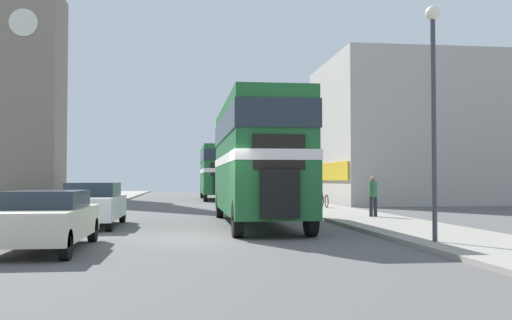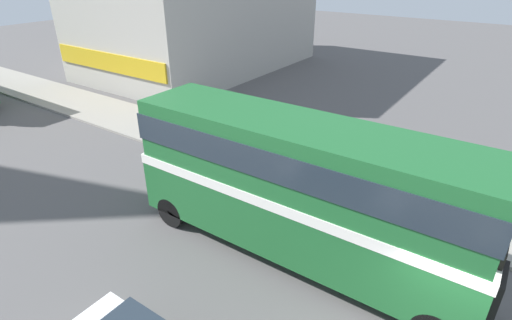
% 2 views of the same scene
% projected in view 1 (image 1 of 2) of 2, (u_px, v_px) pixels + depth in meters
% --- Properties ---
extents(ground_plane, '(120.00, 120.00, 0.00)m').
position_uv_depth(ground_plane, '(202.00, 239.00, 15.82)').
color(ground_plane, '#565454').
extents(sidewalk_right, '(3.50, 120.00, 0.12)m').
position_uv_depth(sidewalk_right, '(434.00, 234.00, 16.66)').
color(sidewalk_right, gray).
rests_on(sidewalk_right, ground_plane).
extents(double_decker_bus, '(2.43, 10.47, 4.32)m').
position_uv_depth(double_decker_bus, '(256.00, 154.00, 20.59)').
color(double_decker_bus, '#1E602D').
rests_on(double_decker_bus, ground_plane).
extents(bus_distant, '(2.57, 10.24, 4.26)m').
position_uv_depth(bus_distant, '(218.00, 168.00, 46.17)').
color(bus_distant, '#1E602D').
rests_on(bus_distant, ground_plane).
extents(car_parked_near, '(1.84, 4.36, 1.38)m').
position_uv_depth(car_parked_near, '(45.00, 219.00, 13.27)').
color(car_parked_near, beige).
rests_on(car_parked_near, ground_plane).
extents(car_parked_mid, '(1.83, 4.69, 1.53)m').
position_uv_depth(car_parked_mid, '(93.00, 204.00, 19.88)').
color(car_parked_mid, white).
rests_on(car_parked_mid, ground_plane).
extents(pedestrian_walking, '(0.33, 0.33, 1.65)m').
position_uv_depth(pedestrian_walking, '(373.00, 194.00, 23.41)').
color(pedestrian_walking, '#282833').
rests_on(pedestrian_walking, sidewalk_right).
extents(bicycle_on_pavement, '(0.05, 1.76, 0.78)m').
position_uv_depth(bicycle_on_pavement, '(324.00, 201.00, 31.04)').
color(bicycle_on_pavement, black).
rests_on(bicycle_on_pavement, sidewalk_right).
extents(street_lamp, '(0.36, 0.36, 5.86)m').
position_uv_depth(street_lamp, '(433.00, 87.00, 14.15)').
color(street_lamp, '#38383D').
rests_on(street_lamp, sidewalk_right).
extents(church_tower, '(6.09, 6.09, 32.74)m').
position_uv_depth(church_tower, '(32.00, 26.00, 56.16)').
color(church_tower, gray).
rests_on(church_tower, ground_plane).
extents(shop_building_block, '(18.11, 11.09, 9.85)m').
position_uv_depth(shop_building_block, '(451.00, 133.00, 40.52)').
color(shop_building_block, '#B2ADA3').
rests_on(shop_building_block, ground_plane).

